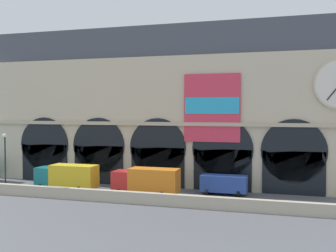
# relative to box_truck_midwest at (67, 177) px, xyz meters

# --- Properties ---
(ground_plane) EXTENTS (200.00, 200.00, 0.00)m
(ground_plane) POSITION_rel_box_truck_midwest_xyz_m (9.55, 0.36, -1.70)
(ground_plane) COLOR #54565B
(quay_parapet_wall) EXTENTS (90.00, 0.70, 1.22)m
(quay_parapet_wall) POSITION_rel_box_truck_midwest_xyz_m (9.55, -3.93, -1.09)
(quay_parapet_wall) COLOR #B2A891
(quay_parapet_wall) RESTS_ON ground
(station_building) EXTENTS (50.10, 5.67, 20.27)m
(station_building) POSITION_rel_box_truck_midwest_xyz_m (9.60, 7.99, 8.15)
(station_building) COLOR beige
(station_building) RESTS_ON ground
(box_truck_midwest) EXTENTS (7.50, 2.91, 3.12)m
(box_truck_midwest) POSITION_rel_box_truck_midwest_xyz_m (0.00, 0.00, 0.00)
(box_truck_midwest) COLOR #19727A
(box_truck_midwest) RESTS_ON ground
(box_truck_center) EXTENTS (7.50, 2.91, 3.12)m
(box_truck_center) POSITION_rel_box_truck_midwest_xyz_m (10.03, -0.08, 0.00)
(box_truck_center) COLOR red
(box_truck_center) RESTS_ON ground
(van_mideast) EXTENTS (5.20, 2.48, 2.20)m
(van_mideast) POSITION_rel_box_truck_midwest_xyz_m (18.16, 3.21, -0.45)
(van_mideast) COLOR #28479E
(van_mideast) RESTS_ON ground
(street_lamp_quayside) EXTENTS (0.44, 0.44, 6.90)m
(street_lamp_quayside) POSITION_rel_box_truck_midwest_xyz_m (-6.23, -3.13, 2.71)
(street_lamp_quayside) COLOR black
(street_lamp_quayside) RESTS_ON ground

